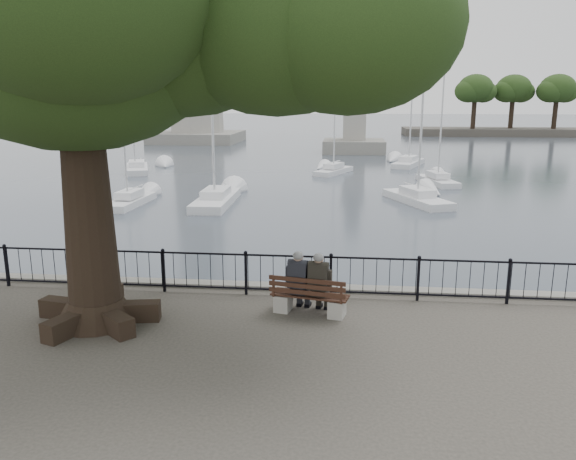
# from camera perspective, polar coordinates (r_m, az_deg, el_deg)

# --- Properties ---
(harbor) EXTENTS (260.00, 260.00, 1.20)m
(harbor) POSITION_cam_1_polar(r_m,az_deg,el_deg) (13.99, 0.22, -7.93)
(harbor) COLOR slate
(harbor) RESTS_ON ground
(railing) EXTENTS (22.06, 0.06, 1.00)m
(railing) POSITION_cam_1_polar(r_m,az_deg,el_deg) (13.17, 0.00, -4.41)
(railing) COLOR black
(railing) RESTS_ON ground
(bench) EXTENTS (1.74, 0.83, 0.88)m
(bench) POSITION_cam_1_polar(r_m,az_deg,el_deg) (12.17, 2.17, -7.18)
(bench) COLOR gray
(bench) RESTS_ON ground
(person_left) EXTENTS (0.48, 0.74, 1.40)m
(person_left) POSITION_cam_1_polar(r_m,az_deg,el_deg) (12.21, 1.19, -5.44)
(person_left) COLOR black
(person_left) RESTS_ON ground
(person_right) EXTENTS (0.48, 0.74, 1.40)m
(person_right) POSITION_cam_1_polar(r_m,az_deg,el_deg) (12.10, 3.24, -5.64)
(person_right) COLOR black
(person_right) RESTS_ON ground
(tree) EXTENTS (11.61, 8.11, 9.48)m
(tree) POSITION_cam_1_polar(r_m,az_deg,el_deg) (11.58, -16.64, 21.09)
(tree) COLOR black
(tree) RESTS_ON ground
(lighthouse) EXTENTS (10.73, 10.73, 32.60)m
(lighthouse) POSITION_cam_1_polar(r_m,az_deg,el_deg) (74.98, -9.51, 19.38)
(lighthouse) COLOR slate
(lighthouse) RESTS_ON ground
(lion_monument) EXTENTS (6.37, 6.37, 9.30)m
(lion_monument) POSITION_cam_1_polar(r_m,az_deg,el_deg) (60.00, 6.75, 10.09)
(lion_monument) COLOR slate
(lion_monument) RESTS_ON ground
(sailboat_a) EXTENTS (1.39, 4.66, 8.73)m
(sailboat_a) POSITION_cam_1_polar(r_m,az_deg,el_deg) (31.08, -15.78, 2.98)
(sailboat_a) COLOR white
(sailboat_a) RESTS_ON ground
(sailboat_b) EXTENTS (1.86, 6.11, 12.55)m
(sailboat_b) POSITION_cam_1_polar(r_m,az_deg,el_deg) (30.37, -7.32, 3.25)
(sailboat_b) COLOR white
(sailboat_b) RESTS_ON ground
(sailboat_c) EXTENTS (3.48, 5.54, 11.49)m
(sailboat_c) POSITION_cam_1_polar(r_m,az_deg,el_deg) (31.33, 12.97, 3.31)
(sailboat_c) COLOR white
(sailboat_c) RESTS_ON ground
(sailboat_d) EXTENTS (2.39, 4.89, 8.38)m
(sailboat_d) POSITION_cam_1_polar(r_m,az_deg,el_deg) (38.77, 14.92, 4.97)
(sailboat_d) COLOR white
(sailboat_d) RESTS_ON ground
(sailboat_e) EXTENTS (3.48, 5.94, 12.07)m
(sailboat_e) POSITION_cam_1_polar(r_m,az_deg,el_deg) (45.35, -15.11, 6.18)
(sailboat_e) COLOR white
(sailboat_e) RESTS_ON ground
(sailboat_f) EXTENTS (2.98, 4.77, 8.81)m
(sailboat_f) POSITION_cam_1_polar(r_m,az_deg,el_deg) (42.79, 4.66, 6.13)
(sailboat_f) COLOR white
(sailboat_f) RESTS_ON ground
(sailboat_g) EXTENTS (3.32, 5.80, 11.30)m
(sailboat_g) POSITION_cam_1_polar(r_m,az_deg,el_deg) (48.66, 12.13, 6.77)
(sailboat_g) COLOR white
(sailboat_g) RESTS_ON ground
(far_shore) EXTENTS (30.00, 8.60, 9.18)m
(far_shore) POSITION_cam_1_polar(r_m,az_deg,el_deg) (92.68, 21.60, 11.37)
(far_shore) COLOR #3B3833
(far_shore) RESTS_ON ground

